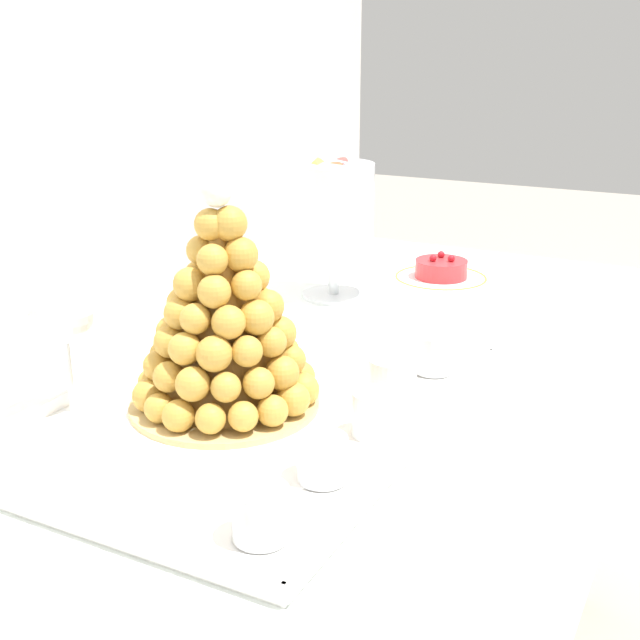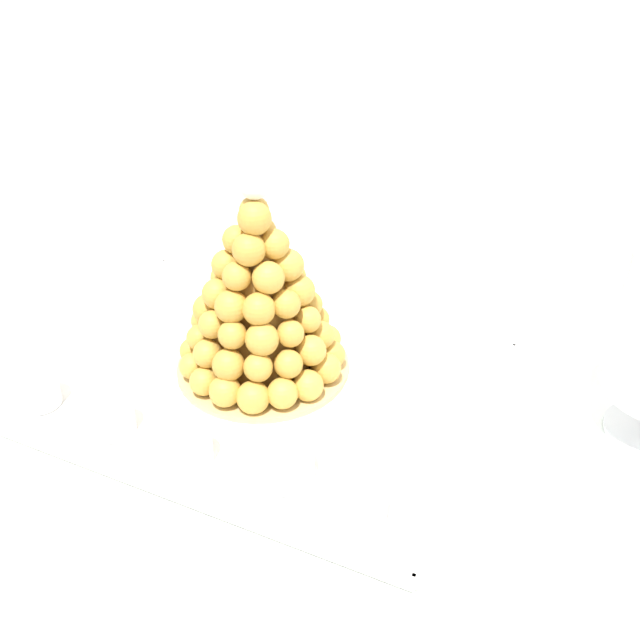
% 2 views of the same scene
% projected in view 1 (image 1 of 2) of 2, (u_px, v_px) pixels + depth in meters
% --- Properties ---
extents(buffet_table, '(1.46, 0.86, 0.76)m').
position_uv_depth(buffet_table, '(310.00, 410.00, 1.26)').
color(buffet_table, brown).
rests_on(buffet_table, ground_plane).
extents(serving_tray, '(0.61, 0.45, 0.02)m').
position_uv_depth(serving_tray, '(252.00, 411.00, 1.02)').
color(serving_tray, white).
rests_on(serving_tray, buffet_table).
extents(croquembouche, '(0.24, 0.24, 0.29)m').
position_uv_depth(croquembouche, '(224.00, 323.00, 1.00)').
color(croquembouche, tan).
rests_on(croquembouche, serving_tray).
extents(dessert_cup_left, '(0.05, 0.05, 0.05)m').
position_uv_depth(dessert_cup_left, '(261.00, 515.00, 0.75)').
color(dessert_cup_left, silver).
rests_on(dessert_cup_left, serving_tray).
extents(dessert_cup_mid_left, '(0.05, 0.05, 0.05)m').
position_uv_depth(dessert_cup_mid_left, '(322.00, 460.00, 0.86)').
color(dessert_cup_mid_left, silver).
rests_on(dessert_cup_mid_left, serving_tray).
extents(dessert_cup_centre, '(0.05, 0.05, 0.05)m').
position_uv_depth(dessert_cup_centre, '(373.00, 415.00, 0.95)').
color(dessert_cup_centre, silver).
rests_on(dessert_cup_centre, serving_tray).
extents(dessert_cup_mid_right, '(0.06, 0.06, 0.05)m').
position_uv_depth(dessert_cup_mid_right, '(391.00, 378.00, 1.06)').
color(dessert_cup_mid_right, silver).
rests_on(dessert_cup_mid_right, serving_tray).
extents(dessert_cup_right, '(0.05, 0.05, 0.05)m').
position_uv_depth(dessert_cup_right, '(435.00, 353.00, 1.14)').
color(dessert_cup_right, silver).
rests_on(dessert_cup_right, serving_tray).
extents(macaron_goblet, '(0.14, 0.14, 0.26)m').
position_uv_depth(macaron_goblet, '(334.00, 215.00, 1.45)').
color(macaron_goblet, white).
rests_on(macaron_goblet, buffet_table).
extents(fruit_tart_plate, '(0.18, 0.18, 0.05)m').
position_uv_depth(fruit_tart_plate, '(441.00, 273.00, 1.59)').
color(fruit_tart_plate, white).
rests_on(fruit_tart_plate, buffet_table).
extents(wine_glass, '(0.08, 0.08, 0.18)m').
position_uv_depth(wine_glass, '(63.00, 315.00, 0.98)').
color(wine_glass, silver).
rests_on(wine_glass, buffet_table).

